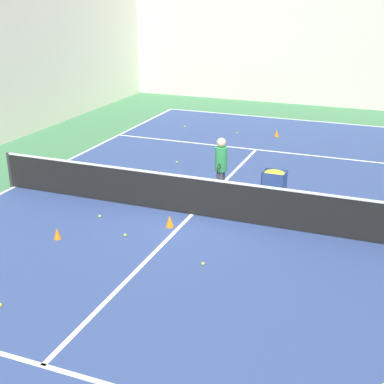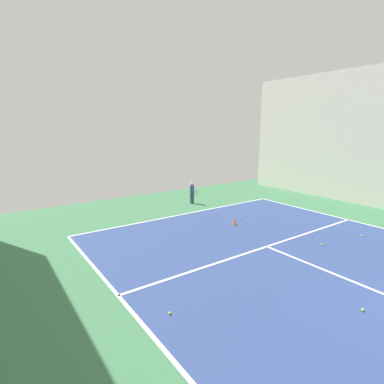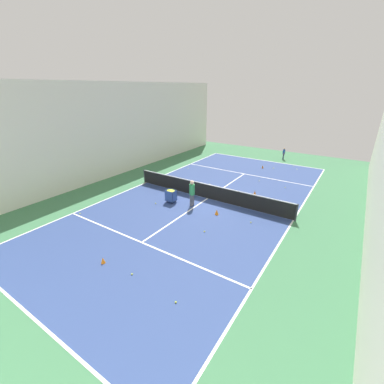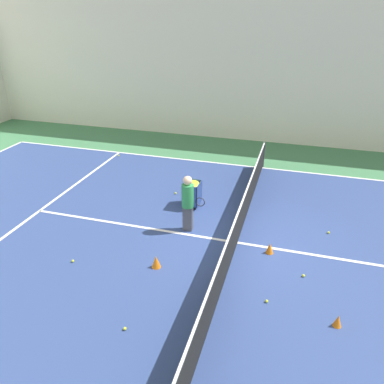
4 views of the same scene
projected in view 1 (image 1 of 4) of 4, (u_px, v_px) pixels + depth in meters
ground_plane at (192, 215)px, 14.08m from camera, size 34.45×34.45×0.00m
court_playing_area at (192, 215)px, 14.08m from camera, size 11.45×23.55×0.00m
line_baseline_far at (286, 119)px, 24.31m from camera, size 11.45×0.10×0.00m
line_sideline_left at (15, 187)px, 16.03m from camera, size 0.10×23.55×0.00m
line_service_near at (43, 366)px, 8.45m from camera, size 11.45×0.10×0.00m
line_service_far at (256, 150)px, 19.71m from camera, size 11.45×0.10×0.00m
line_centre_service at (192, 214)px, 14.08m from camera, size 0.10×12.95×0.00m
hall_enclosure_far at (307, 27)px, 26.02m from camera, size 18.35×0.15×7.56m
tennis_net at (192, 195)px, 13.88m from camera, size 11.75×0.10×1.06m
coach_at_net at (221, 163)px, 14.95m from camera, size 0.35×0.67×1.73m
ball_cart at (274, 179)px, 14.86m from camera, size 0.63×0.52×0.87m
training_cone_0 at (170, 221)px, 13.31m from camera, size 0.21×0.21×0.30m
training_cone_1 at (162, 180)px, 16.13m from camera, size 0.24×0.24×0.33m
training_cone_2 at (57, 233)px, 12.67m from camera, size 0.18×0.18×0.28m
training_cone_4 at (277, 133)px, 21.39m from camera, size 0.19×0.19×0.28m
tennis_ball_1 at (0, 305)px, 10.00m from camera, size 0.07×0.07×0.07m
tennis_ball_2 at (177, 162)px, 18.18m from camera, size 0.07×0.07×0.07m
tennis_ball_3 at (302, 192)px, 15.54m from camera, size 0.07×0.07×0.07m
tennis_ball_5 at (203, 264)px, 11.50m from camera, size 0.07×0.07×0.07m
tennis_ball_6 at (99, 177)px, 16.77m from camera, size 0.07×0.07×0.07m
tennis_ball_7 at (100, 216)px, 13.89m from camera, size 0.07×0.07×0.07m
tennis_ball_8 at (237, 133)px, 21.85m from camera, size 0.07×0.07×0.07m
tennis_ball_10 at (125, 235)px, 12.83m from camera, size 0.07×0.07×0.07m
tennis_ball_13 at (185, 127)px, 22.83m from camera, size 0.07×0.07×0.07m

